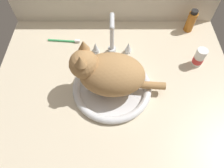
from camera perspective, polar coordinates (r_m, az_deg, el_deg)
countertop at (r=92.67cm, az=0.75°, el=0.50°), size 108.44×80.49×3.00cm
backsplash_wall at (r=112.51cm, az=0.67°, el=22.44°), size 108.44×2.40×30.26cm
sink_basin at (r=87.72cm, az=0.00°, el=-0.93°), size 34.19×34.19×3.15cm
faucet at (r=95.45cm, az=-0.00°, el=12.38°), size 19.15×10.65×23.07cm
cat at (r=79.24cm, az=-1.54°, el=3.19°), size 38.94×20.50×21.46cm
pill_bottle at (r=101.93cm, az=23.35°, el=6.80°), size 4.87×4.87×9.57cm
amber_bottle at (r=117.21cm, az=21.40°, el=16.19°), size 4.61×4.61×12.37cm
toothbrush at (r=109.42cm, az=-13.17°, el=11.82°), size 16.73×2.48×1.70cm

